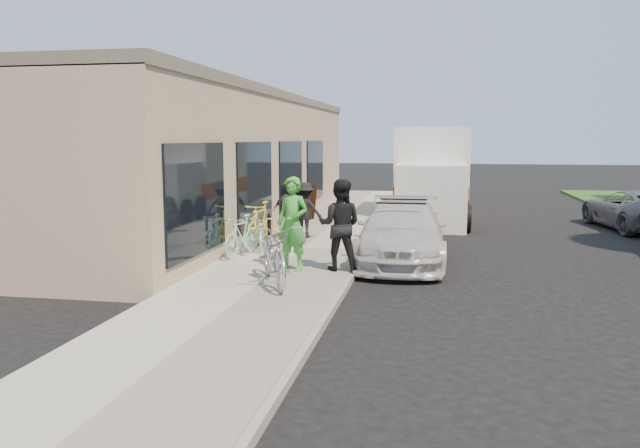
{
  "coord_description": "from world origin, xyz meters",
  "views": [
    {
      "loc": [
        1.19,
        -11.57,
        2.78
      ],
      "look_at": [
        -1.17,
        0.82,
        1.05
      ],
      "focal_mm": 35.0,
      "sensor_mm": 36.0,
      "label": 1
    }
  ],
  "objects_px": {
    "sedan_white": "(402,232)",
    "moving_truck": "(431,179)",
    "cruiser_bike_a": "(242,236)",
    "sandwich_board": "(304,202)",
    "bystander_a": "(305,210)",
    "woman_rider": "(293,224)",
    "cruiser_bike_c": "(261,224)",
    "cruiser_bike_b": "(261,232)",
    "far_car_gray": "(634,210)",
    "bystander_b": "(290,211)",
    "sedan_silver": "(414,218)",
    "man_standing": "(340,225)",
    "bike_rack": "(269,228)",
    "tandem_bike": "(275,253)"
  },
  "relations": [
    {
      "from": "bystander_a",
      "to": "sedan_white",
      "type": "bearing_deg",
      "value": 147.58
    },
    {
      "from": "sedan_white",
      "to": "cruiser_bike_b",
      "type": "height_order",
      "value": "sedan_white"
    },
    {
      "from": "cruiser_bike_b",
      "to": "cruiser_bike_c",
      "type": "height_order",
      "value": "cruiser_bike_c"
    },
    {
      "from": "bike_rack",
      "to": "moving_truck",
      "type": "height_order",
      "value": "moving_truck"
    },
    {
      "from": "cruiser_bike_c",
      "to": "bystander_a",
      "type": "bearing_deg",
      "value": 69.67
    },
    {
      "from": "tandem_bike",
      "to": "bystander_b",
      "type": "height_order",
      "value": "bystander_b"
    },
    {
      "from": "bike_rack",
      "to": "woman_rider",
      "type": "relative_size",
      "value": 0.45
    },
    {
      "from": "woman_rider",
      "to": "man_standing",
      "type": "distance_m",
      "value": 0.95
    },
    {
      "from": "bike_rack",
      "to": "far_car_gray",
      "type": "relative_size",
      "value": 0.19
    },
    {
      "from": "woman_rider",
      "to": "cruiser_bike_b",
      "type": "relative_size",
      "value": 1.24
    },
    {
      "from": "moving_truck",
      "to": "tandem_bike",
      "type": "relative_size",
      "value": 3.0
    },
    {
      "from": "moving_truck",
      "to": "cruiser_bike_b",
      "type": "bearing_deg",
      "value": -117.8
    },
    {
      "from": "sedan_silver",
      "to": "moving_truck",
      "type": "distance_m",
      "value": 4.21
    },
    {
      "from": "far_car_gray",
      "to": "bystander_b",
      "type": "xyz_separation_m",
      "value": [
        -9.81,
        -4.68,
        0.29
      ]
    },
    {
      "from": "cruiser_bike_b",
      "to": "bystander_a",
      "type": "bearing_deg",
      "value": 53.88
    },
    {
      "from": "sedan_silver",
      "to": "woman_rider",
      "type": "xyz_separation_m",
      "value": [
        -2.18,
        -5.79,
        0.56
      ]
    },
    {
      "from": "tandem_bike",
      "to": "bystander_b",
      "type": "bearing_deg",
      "value": 76.01
    },
    {
      "from": "sandwich_board",
      "to": "bystander_a",
      "type": "bearing_deg",
      "value": -59.39
    },
    {
      "from": "far_car_gray",
      "to": "woman_rider",
      "type": "height_order",
      "value": "woman_rider"
    },
    {
      "from": "moving_truck",
      "to": "woman_rider",
      "type": "relative_size",
      "value": 3.43
    },
    {
      "from": "tandem_bike",
      "to": "sedan_white",
      "type": "bearing_deg",
      "value": 32.19
    },
    {
      "from": "sedan_white",
      "to": "woman_rider",
      "type": "distance_m",
      "value": 2.88
    },
    {
      "from": "cruiser_bike_a",
      "to": "cruiser_bike_b",
      "type": "xyz_separation_m",
      "value": [
        0.17,
        0.97,
        -0.06
      ]
    },
    {
      "from": "bystander_b",
      "to": "cruiser_bike_b",
      "type": "bearing_deg",
      "value": -111.89
    },
    {
      "from": "moving_truck",
      "to": "bystander_b",
      "type": "relative_size",
      "value": 4.31
    },
    {
      "from": "sedan_white",
      "to": "bystander_b",
      "type": "height_order",
      "value": "bystander_b"
    },
    {
      "from": "woman_rider",
      "to": "sedan_silver",
      "type": "bearing_deg",
      "value": 88.97
    },
    {
      "from": "sandwich_board",
      "to": "tandem_bike",
      "type": "bearing_deg",
      "value": -63.11
    },
    {
      "from": "bike_rack",
      "to": "moving_truck",
      "type": "xyz_separation_m",
      "value": [
        3.7,
        7.67,
        0.74
      ]
    },
    {
      "from": "sandwich_board",
      "to": "bike_rack",
      "type": "bearing_deg",
      "value": -68.12
    },
    {
      "from": "cruiser_bike_a",
      "to": "bystander_b",
      "type": "relative_size",
      "value": 1.02
    },
    {
      "from": "sandwich_board",
      "to": "bystander_b",
      "type": "relative_size",
      "value": 0.72
    },
    {
      "from": "woman_rider",
      "to": "bystander_a",
      "type": "xyz_separation_m",
      "value": [
        -0.64,
        4.13,
        -0.2
      ]
    },
    {
      "from": "bike_rack",
      "to": "cruiser_bike_a",
      "type": "xyz_separation_m",
      "value": [
        -0.38,
        -0.93,
        -0.05
      ]
    },
    {
      "from": "sedan_silver",
      "to": "cruiser_bike_b",
      "type": "bearing_deg",
      "value": -138.28
    },
    {
      "from": "bystander_a",
      "to": "cruiser_bike_c",
      "type": "bearing_deg",
      "value": 71.45
    },
    {
      "from": "bike_rack",
      "to": "man_standing",
      "type": "xyz_separation_m",
      "value": [
        2.03,
        -2.04,
        0.41
      ]
    },
    {
      "from": "far_car_gray",
      "to": "sandwich_board",
      "type": "bearing_deg",
      "value": -4.76
    },
    {
      "from": "woman_rider",
      "to": "sandwich_board",
      "type": "bearing_deg",
      "value": 120.33
    },
    {
      "from": "cruiser_bike_c",
      "to": "sandwich_board",
      "type": "bearing_deg",
      "value": 95.6
    },
    {
      "from": "sedan_silver",
      "to": "sedan_white",
      "type": "bearing_deg",
      "value": -95.35
    },
    {
      "from": "moving_truck",
      "to": "woman_rider",
      "type": "height_order",
      "value": "moving_truck"
    },
    {
      "from": "sandwich_board",
      "to": "sedan_silver",
      "type": "bearing_deg",
      "value": -12.12
    },
    {
      "from": "moving_truck",
      "to": "cruiser_bike_a",
      "type": "distance_m",
      "value": 9.56
    },
    {
      "from": "far_car_gray",
      "to": "tandem_bike",
      "type": "xyz_separation_m",
      "value": [
        -8.87,
        -9.79,
        0.11
      ]
    },
    {
      "from": "sedan_white",
      "to": "bystander_b",
      "type": "distance_m",
      "value": 3.61
    },
    {
      "from": "sandwich_board",
      "to": "bystander_a",
      "type": "height_order",
      "value": "bystander_a"
    },
    {
      "from": "sedan_white",
      "to": "moving_truck",
      "type": "xyz_separation_m",
      "value": [
        0.53,
        7.93,
        0.72
      ]
    },
    {
      "from": "sedan_white",
      "to": "cruiser_bike_b",
      "type": "xyz_separation_m",
      "value": [
        -3.38,
        0.28,
        -0.13
      ]
    },
    {
      "from": "far_car_gray",
      "to": "man_standing",
      "type": "xyz_separation_m",
      "value": [
        -7.89,
        -8.37,
        0.46
      ]
    }
  ]
}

